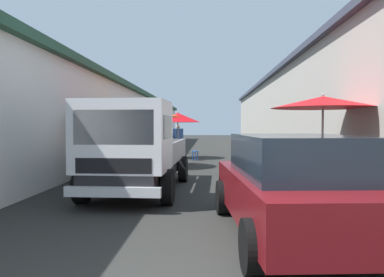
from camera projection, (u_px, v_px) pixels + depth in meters
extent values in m
plane|color=#282826|center=(208.00, 161.00, 16.33)|extent=(90.00, 90.00, 0.00)
cube|color=silver|center=(64.00, 123.00, 18.84)|extent=(49.50, 7.00, 3.41)
cube|color=#284C38|center=(64.00, 88.00, 18.77)|extent=(49.80, 7.50, 0.24)
cube|color=#A39E93|center=(356.00, 112.00, 18.17)|extent=(49.50, 7.00, 4.56)
cube|color=#383D4C|center=(357.00, 64.00, 18.09)|extent=(49.80, 7.50, 0.24)
cylinder|color=#9E9EA3|center=(322.00, 142.00, 9.39)|extent=(0.06, 0.06, 2.34)
cone|color=red|center=(323.00, 102.00, 9.35)|extent=(2.66, 2.66, 0.30)
sphere|color=#9E9EA3|center=(323.00, 95.00, 9.35)|extent=(0.07, 0.07, 0.07)
cube|color=olive|center=(327.00, 172.00, 9.64)|extent=(0.89, 0.76, 0.70)
sphere|color=orange|center=(318.00, 157.00, 9.74)|extent=(0.09, 0.09, 0.09)
sphere|color=orange|center=(338.00, 157.00, 9.53)|extent=(0.09, 0.09, 0.09)
sphere|color=orange|center=(333.00, 157.00, 9.66)|extent=(0.09, 0.09, 0.09)
sphere|color=orange|center=(320.00, 155.00, 9.70)|extent=(0.09, 0.09, 0.09)
cylinder|color=#9E9EA3|center=(178.00, 136.00, 17.48)|extent=(0.06, 0.06, 2.20)
cone|color=red|center=(178.00, 118.00, 17.45)|extent=(2.15, 2.15, 0.45)
sphere|color=#9E9EA3|center=(178.00, 112.00, 17.44)|extent=(0.07, 0.07, 0.07)
cube|color=#9E7547|center=(174.00, 150.00, 17.70)|extent=(0.78, 0.66, 0.80)
sphere|color=orange|center=(172.00, 141.00, 17.47)|extent=(0.09, 0.09, 0.09)
sphere|color=orange|center=(173.00, 140.00, 17.89)|extent=(0.09, 0.09, 0.09)
sphere|color=orange|center=(179.00, 141.00, 17.56)|extent=(0.09, 0.09, 0.09)
sphere|color=orange|center=(169.00, 141.00, 17.48)|extent=(0.09, 0.09, 0.09)
sphere|color=orange|center=(175.00, 141.00, 17.83)|extent=(0.09, 0.09, 0.09)
sphere|color=orange|center=(174.00, 141.00, 17.58)|extent=(0.09, 0.09, 0.09)
cylinder|color=#9E9EA3|center=(107.00, 141.00, 10.80)|extent=(0.06, 0.06, 2.27)
cone|color=red|center=(107.00, 107.00, 10.76)|extent=(2.21, 2.21, 0.30)
sphere|color=#9E9EA3|center=(107.00, 101.00, 10.76)|extent=(0.07, 0.07, 0.07)
cube|color=#9E7547|center=(101.00, 167.00, 10.82)|extent=(0.86, 0.71, 0.73)
sphere|color=orange|center=(91.00, 153.00, 10.63)|extent=(0.09, 0.09, 0.09)
sphere|color=orange|center=(110.00, 153.00, 10.97)|extent=(0.09, 0.09, 0.09)
sphere|color=orange|center=(107.00, 153.00, 10.65)|extent=(0.09, 0.09, 0.09)
sphere|color=orange|center=(96.00, 151.00, 11.01)|extent=(0.09, 0.09, 0.09)
sphere|color=orange|center=(97.00, 153.00, 10.82)|extent=(0.09, 0.09, 0.09)
cylinder|color=#9E9EA3|center=(146.00, 137.00, 13.69)|extent=(0.06, 0.06, 2.30)
cone|color=#D84C14|center=(146.00, 112.00, 13.66)|extent=(2.62, 2.62, 0.38)
sphere|color=#9E9EA3|center=(146.00, 106.00, 13.65)|extent=(0.07, 0.07, 0.07)
cube|color=olive|center=(151.00, 157.00, 13.89)|extent=(0.82, 0.56, 0.80)
sphere|color=orange|center=(152.00, 144.00, 13.76)|extent=(0.09, 0.09, 0.09)
sphere|color=orange|center=(153.00, 145.00, 13.79)|extent=(0.09, 0.09, 0.09)
sphere|color=orange|center=(149.00, 145.00, 13.86)|extent=(0.09, 0.09, 0.09)
cube|color=#600F14|center=(293.00, 196.00, 5.20)|extent=(4.02, 2.01, 0.64)
cube|color=#19232D|center=(297.00, 155.00, 5.03)|extent=(2.45, 1.69, 0.56)
cube|color=black|center=(263.00, 189.00, 7.12)|extent=(0.23, 1.65, 0.20)
cube|color=silver|center=(233.00, 174.00, 7.11)|extent=(0.08, 0.24, 0.14)
cube|color=silver|center=(292.00, 174.00, 7.15)|extent=(0.08, 0.24, 0.14)
cylinder|color=black|center=(223.00, 197.00, 6.51)|extent=(0.61, 0.25, 0.60)
cylinder|color=black|center=(317.00, 197.00, 6.56)|extent=(0.61, 0.25, 0.60)
cylinder|color=black|center=(252.00, 246.00, 3.86)|extent=(0.61, 0.25, 0.60)
cube|color=black|center=(142.00, 170.00, 8.92)|extent=(4.84, 1.62, 0.36)
cube|color=silver|center=(124.00, 136.00, 7.27)|extent=(1.59, 1.80, 1.40)
cube|color=#19232D|center=(114.00, 127.00, 6.53)|extent=(0.11, 1.47, 0.63)
cube|color=#19232D|center=(124.00, 127.00, 7.26)|extent=(1.10, 1.81, 0.45)
cube|color=black|center=(114.00, 166.00, 6.54)|extent=(0.10, 1.40, 0.28)
cube|color=silver|center=(113.00, 192.00, 6.48)|extent=(0.17, 1.75, 0.18)
cube|color=gray|center=(179.00, 150.00, 9.66)|extent=(3.16, 0.16, 0.50)
cube|color=gray|center=(118.00, 150.00, 9.79)|extent=(3.16, 0.16, 0.50)
cube|color=gray|center=(158.00, 147.00, 11.27)|extent=(0.11, 1.65, 0.50)
cylinder|color=black|center=(168.00, 187.00, 7.24)|extent=(0.73, 0.24, 0.72)
cylinder|color=black|center=(82.00, 186.00, 7.37)|extent=(0.73, 0.24, 0.72)
cylinder|color=black|center=(183.00, 169.00, 10.30)|extent=(0.73, 0.24, 0.72)
cylinder|color=black|center=(122.00, 168.00, 10.43)|extent=(0.73, 0.24, 0.72)
cylinder|color=#232328|center=(177.00, 147.00, 20.48)|extent=(0.14, 0.14, 0.81)
cylinder|color=#232328|center=(179.00, 146.00, 20.56)|extent=(0.14, 0.14, 0.81)
cube|color=#33518C|center=(178.00, 134.00, 20.50)|extent=(0.42, 0.51, 0.61)
sphere|color=tan|center=(178.00, 127.00, 20.48)|extent=(0.22, 0.22, 0.22)
cylinder|color=#33518C|center=(174.00, 133.00, 20.36)|extent=(0.08, 0.08, 0.55)
cylinder|color=#33518C|center=(183.00, 133.00, 20.64)|extent=(0.08, 0.08, 0.55)
cylinder|color=#194CB2|center=(195.00, 151.00, 16.49)|extent=(0.30, 0.30, 0.03)
cylinder|color=#194CB2|center=(195.00, 156.00, 16.61)|extent=(0.04, 0.04, 0.42)
cylinder|color=#194CB2|center=(193.00, 156.00, 16.50)|extent=(0.04, 0.04, 0.42)
cylinder|color=#194CB2|center=(195.00, 156.00, 16.39)|extent=(0.04, 0.04, 0.42)
cylinder|color=#194CB2|center=(198.00, 156.00, 16.49)|extent=(0.04, 0.04, 0.42)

